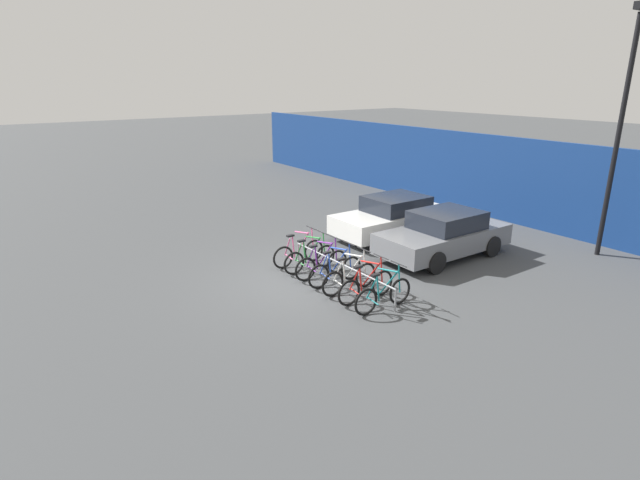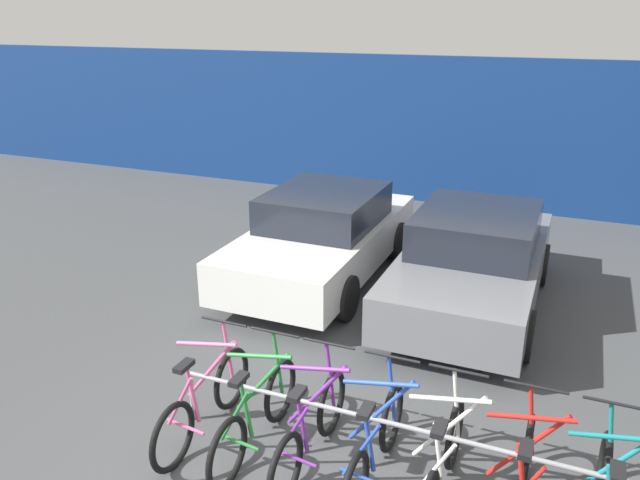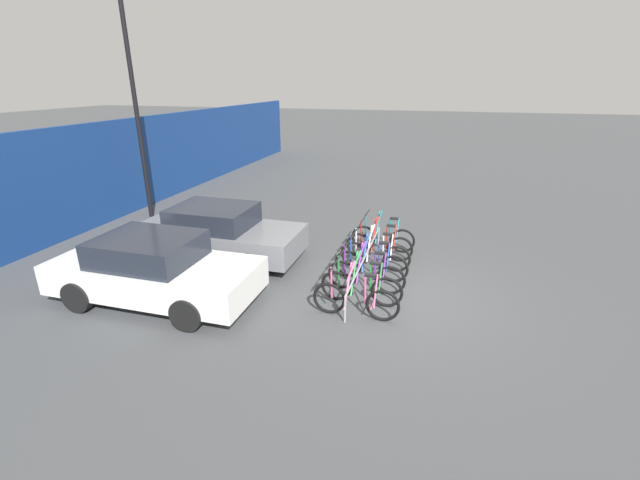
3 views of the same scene
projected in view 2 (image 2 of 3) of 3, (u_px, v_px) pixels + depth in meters
The scene contains 9 objects.
hoarding_wall at pixel (480, 134), 13.07m from camera, with size 36.00×0.16×3.14m, color navy.
bike_rack at pixel (386, 428), 5.54m from camera, with size 4.16×0.04×0.57m.
bicycle_pink at pixel (204, 401), 6.11m from camera, with size 0.68×1.71×1.05m.
bicycle_green at pixel (256, 415), 5.90m from camera, with size 0.68×1.71×1.05m.
bicycle_purple at pixel (310, 430), 5.69m from camera, with size 0.68×1.71×1.05m.
bicycle_blue at pixel (375, 447), 5.47m from camera, with size 0.68×1.71×1.05m.
bicycle_white at pixel (442, 465), 5.25m from camera, with size 0.68×1.71×1.05m.
car_white at pixel (323, 235), 9.74m from camera, with size 1.91×4.24×1.40m.
car_grey at pixel (473, 261), 8.75m from camera, with size 1.91×4.23×1.40m.
Camera 2 is at (1.96, -3.82, 3.96)m, focal length 35.00 mm.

